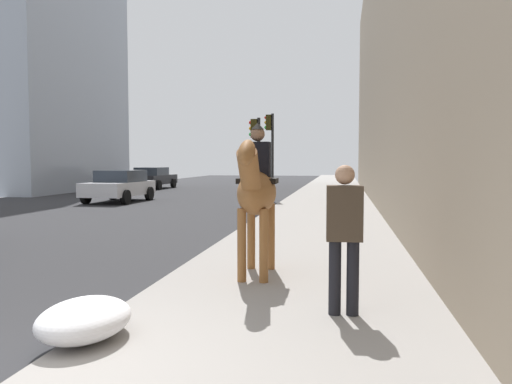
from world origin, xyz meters
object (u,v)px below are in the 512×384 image
object	(u,v)px
car_far_lane	(153,178)
traffic_light_far_curb	(271,143)
traffic_light_near_curb	(256,148)
pedestrian_greeting	(344,229)
car_mid_lane	(119,185)
mounted_horse_near	(256,191)

from	to	relation	value
car_far_lane	traffic_light_far_curb	bearing A→B (deg)	-133.64
traffic_light_near_curb	car_far_lane	bearing A→B (deg)	35.29
pedestrian_greeting	traffic_light_far_curb	distance (m)	17.44
car_mid_lane	traffic_light_far_curb	bearing A→B (deg)	103.13
traffic_light_near_curb	traffic_light_far_curb	size ratio (longest dim) A/B	0.87
mounted_horse_near	car_mid_lane	world-z (taller)	mounted_horse_near
car_mid_lane	traffic_light_far_curb	distance (m)	7.15
pedestrian_greeting	car_mid_lane	world-z (taller)	pedestrian_greeting
traffic_light_far_curb	pedestrian_greeting	bearing A→B (deg)	-169.12
car_mid_lane	mounted_horse_near	bearing A→B (deg)	33.86
pedestrian_greeting	traffic_light_far_curb	bearing A→B (deg)	8.06
mounted_horse_near	traffic_light_far_curb	world-z (taller)	traffic_light_far_curb
traffic_light_near_curb	traffic_light_far_curb	bearing A→B (deg)	0.25
pedestrian_greeting	traffic_light_near_curb	size ratio (longest dim) A/B	0.49
pedestrian_greeting	traffic_light_far_curb	world-z (taller)	traffic_light_far_curb
car_far_lane	car_mid_lane	bearing A→B (deg)	-165.40
traffic_light_near_curb	pedestrian_greeting	bearing A→B (deg)	-166.04
mounted_horse_near	car_far_lane	distance (m)	27.01
car_far_lane	pedestrian_greeting	bearing A→B (deg)	-153.33
traffic_light_far_curb	mounted_horse_near	bearing A→B (deg)	-172.65
mounted_horse_near	pedestrian_greeting	distance (m)	2.18
car_mid_lane	car_far_lane	bearing A→B (deg)	-164.61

